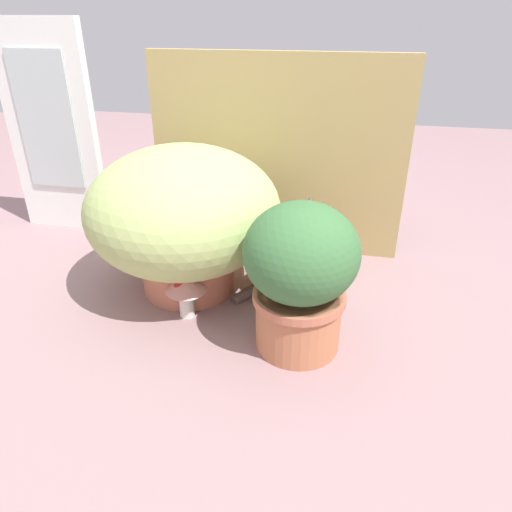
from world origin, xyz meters
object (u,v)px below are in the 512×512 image
Objects in this scene: leafy_planter at (300,273)px; cat at (293,256)px; grass_planter at (184,215)px; mushroom_ornament_red at (184,286)px; mushroom_ornament_pink at (186,286)px.

leafy_planter is 1.33× the size of cat.
mushroom_ornament_red is at bearing -74.13° from grass_planter.
grass_planter is at bearing 107.90° from mushroom_ornament_pink.
leafy_planter is 2.89× the size of mushroom_ornament_red.
cat is at bearing 13.01° from grass_planter.
mushroom_ornament_pink is (-0.30, -0.25, -0.01)m from cat.
cat is 0.40m from mushroom_ornament_red.
leafy_planter is at bearing -29.70° from grass_planter.
grass_planter is 0.24m from mushroom_ornament_red.
grass_planter is at bearing 105.87° from mushroom_ornament_red.
mushroom_ornament_red is (-0.30, -0.25, -0.01)m from cat.
cat is at bearing 39.51° from mushroom_ornament_pink.
cat is at bearing 100.63° from leafy_planter.
grass_planter is 4.17× the size of mushroom_ornament_pink.
leafy_planter reaches higher than mushroom_ornament_red.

